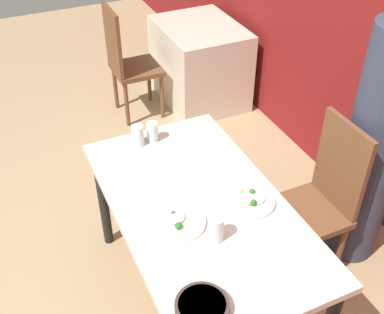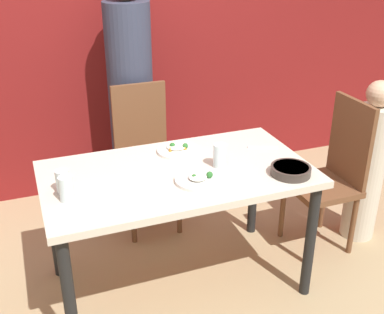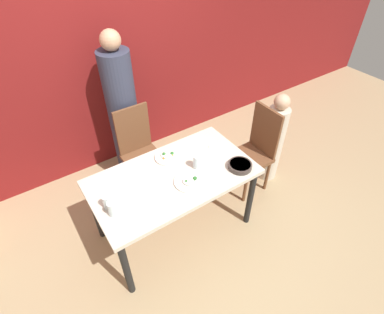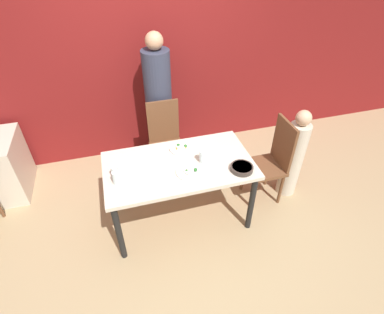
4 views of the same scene
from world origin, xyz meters
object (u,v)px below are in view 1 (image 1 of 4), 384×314
object	(u,v)px
glass_water_tall	(138,136)
bowl_curry	(202,307)
person_adult	(375,147)
plate_rice_adult	(250,200)
chair_adult_spot	(320,198)

from	to	relation	value
glass_water_tall	bowl_curry	bearing A→B (deg)	-7.21
person_adult	plate_rice_adult	size ratio (longest dim) A/B	6.73
chair_adult_spot	plate_rice_adult	bearing A→B (deg)	-82.42
person_adult	chair_adult_spot	bearing A→B (deg)	-90.00
person_adult	glass_water_tall	size ratio (longest dim) A/B	13.62
bowl_curry	plate_rice_adult	size ratio (longest dim) A/B	0.84
plate_rice_adult	bowl_curry	bearing A→B (deg)	-46.30
person_adult	bowl_curry	xyz separation A→B (m)	(0.54, -1.33, -0.01)
bowl_curry	glass_water_tall	xyz separation A→B (m)	(-1.16, 0.15, 0.04)
bowl_curry	plate_rice_adult	world-z (taller)	plate_rice_adult
glass_water_tall	person_adult	bearing A→B (deg)	62.36
plate_rice_adult	glass_water_tall	size ratio (longest dim) A/B	2.02
chair_adult_spot	person_adult	size ratio (longest dim) A/B	0.59
person_adult	glass_water_tall	distance (m)	1.34
plate_rice_adult	chair_adult_spot	bearing A→B (deg)	97.58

